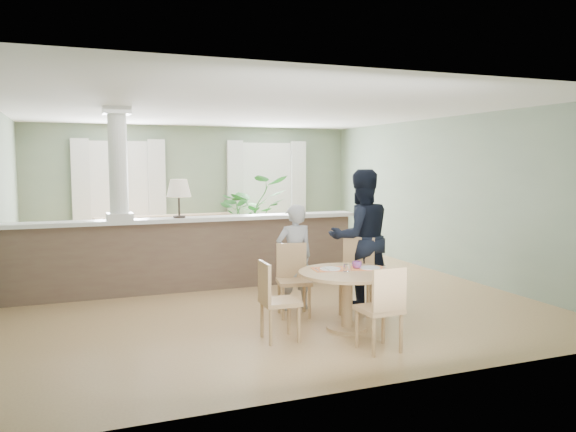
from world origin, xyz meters
name	(u,v)px	position (x,y,z in m)	size (l,w,h in m)	color
ground	(251,288)	(0.00, 0.00, 0.00)	(8.00, 8.00, 0.00)	tan
room_shell	(237,170)	(-0.03, 0.63, 1.81)	(7.02, 8.02, 2.71)	gray
pony_wall	(184,244)	(-0.99, 0.20, 0.71)	(5.32, 0.38, 2.70)	brown
sofa	(171,244)	(-0.90, 1.90, 0.48)	(3.29, 1.29, 0.96)	#967351
houseplant	(251,214)	(1.00, 3.20, 0.83)	(1.50, 1.30, 1.67)	#2C6829
dining_table	(348,283)	(0.41, -2.41, 0.54)	(1.13, 1.13, 0.77)	tan
chair_far_boy	(293,276)	(0.05, -1.59, 0.50)	(0.48, 0.48, 0.90)	tan
chair_far_man	(357,271)	(0.89, -1.75, 0.53)	(0.60, 0.60, 0.95)	tan
chair_near	(383,305)	(0.38, -3.25, 0.49)	(0.42, 0.42, 0.89)	tan
chair_side	(274,297)	(-0.52, -2.49, 0.48)	(0.40, 0.40, 0.87)	tan
child_person	(294,257)	(0.16, -1.36, 0.69)	(0.51, 0.33, 1.39)	#97979B
man_person	(361,238)	(1.08, -1.47, 0.92)	(0.89, 0.70, 1.84)	black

